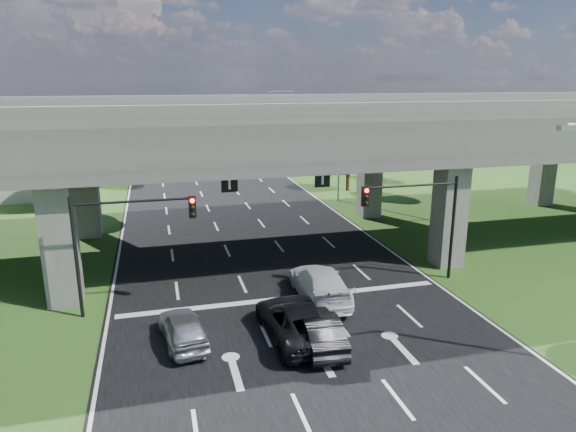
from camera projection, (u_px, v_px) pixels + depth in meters
name	position (u px, v px, depth m)	size (l,w,h in m)	color
ground	(303.00, 330.00, 23.68)	(160.00, 160.00, 0.00)	#2B4A17
road	(259.00, 258.00, 33.02)	(18.00, 120.00, 0.03)	black
overpass	(251.00, 132.00, 32.83)	(80.00, 15.00, 10.00)	#3E3B38
signal_right	(420.00, 211.00, 28.19)	(5.76, 0.54, 6.00)	black
signal_left	(122.00, 231.00, 24.35)	(5.76, 0.54, 6.00)	black
streetlight_far	(335.00, 139.00, 47.05)	(3.38, 0.25, 10.00)	gray
streetlight_beyond	(290.00, 124.00, 61.99)	(3.38, 0.25, 10.00)	gray
tree_left_near	(58.00, 157.00, 43.29)	(4.50, 4.50, 7.80)	black
tree_left_mid	(40.00, 153.00, 50.19)	(3.91, 3.90, 6.76)	black
tree_left_far	(91.00, 133.00, 58.39)	(4.80, 4.80, 8.32)	black
tree_right_near	(349.00, 147.00, 51.86)	(4.20, 4.20, 7.28)	black
tree_right_mid	(348.00, 140.00, 60.15)	(3.91, 3.90, 6.76)	black
tree_right_far	(297.00, 129.00, 66.48)	(4.50, 4.50, 7.80)	black
car_silver	(183.00, 328.00, 22.24)	(1.70, 4.22, 1.44)	#B4B6BC
car_dark	(319.00, 330.00, 22.01)	(1.56, 4.47, 1.47)	black
car_white	(320.00, 283.00, 26.69)	(2.41, 5.93, 1.72)	silver
car_trailing	(296.00, 321.00, 22.74)	(2.67, 5.78, 1.61)	black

